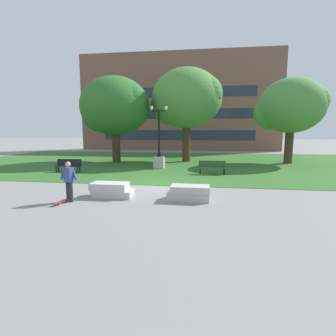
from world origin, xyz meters
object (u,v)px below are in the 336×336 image
(concrete_block_center, at_px, (112,190))
(skateboard, at_px, (62,202))
(concrete_block_left, at_px, (189,193))
(park_bench_near_left, at_px, (69,165))
(park_bench_near_right, at_px, (212,167))
(person_skateboarder, at_px, (69,179))
(lamp_post_left, at_px, (159,155))

(concrete_block_center, bearing_deg, skateboard, -140.19)
(concrete_block_left, height_order, park_bench_near_left, park_bench_near_left)
(concrete_block_left, height_order, park_bench_near_right, park_bench_near_right)
(concrete_block_center, distance_m, park_bench_near_left, 8.27)
(concrete_block_left, bearing_deg, person_skateboarder, -169.30)
(park_bench_near_left, distance_m, lamp_post_left, 6.69)
(park_bench_near_left, bearing_deg, concrete_block_left, -34.95)
(park_bench_near_left, distance_m, park_bench_near_right, 10.15)
(park_bench_near_left, height_order, park_bench_near_right, same)
(skateboard, height_order, park_bench_near_right, park_bench_near_right)
(person_skateboarder, xyz_separation_m, park_bench_near_left, (-4.00, 7.23, -0.43))
(concrete_block_center, xyz_separation_m, skateboard, (-1.65, -1.38, -0.22))
(park_bench_near_left, relative_size, park_bench_near_right, 1.00)
(person_skateboarder, xyz_separation_m, lamp_post_left, (2.09, 9.96, 0.05))
(park_bench_near_left, xyz_separation_m, lamp_post_left, (6.09, 2.73, 0.48))
(concrete_block_center, xyz_separation_m, park_bench_near_right, (4.67, 6.61, 0.23))
(person_skateboarder, relative_size, park_bench_near_left, 0.94)
(concrete_block_left, bearing_deg, park_bench_near_left, 145.05)
(concrete_block_left, relative_size, lamp_post_left, 0.37)
(skateboard, height_order, lamp_post_left, lamp_post_left)
(concrete_block_center, height_order, skateboard, concrete_block_center)
(concrete_block_center, distance_m, lamp_post_left, 8.97)
(concrete_block_left, distance_m, park_bench_near_left, 10.98)
(concrete_block_center, bearing_deg, park_bench_near_left, 131.43)
(person_skateboarder, height_order, park_bench_near_right, person_skateboarder)
(person_skateboarder, bearing_deg, skateboard, -118.52)
(person_skateboarder, relative_size, lamp_post_left, 0.35)
(skateboard, bearing_deg, park_bench_near_left, 116.74)
(person_skateboarder, xyz_separation_m, skateboard, (-0.18, -0.34, -0.88))
(concrete_block_center, relative_size, concrete_block_left, 1.04)
(park_bench_near_right, bearing_deg, concrete_block_left, -99.67)
(concrete_block_left, relative_size, park_bench_near_right, 1.00)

